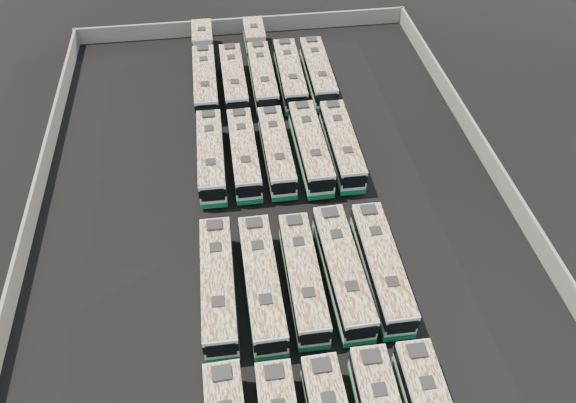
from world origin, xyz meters
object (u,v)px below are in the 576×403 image
(bus_midfront_right, at_px, (343,271))
(bus_back_far_left, at_px, (205,67))
(bus_midback_left, at_px, (244,154))
(bus_midback_far_right, at_px, (342,145))
(bus_midfront_far_left, at_px, (218,285))
(bus_midback_center, at_px, (276,151))
(bus_back_far_right, at_px, (318,73))
(bus_midfront_left, at_px, (262,283))
(bus_midfront_center, at_px, (303,277))
(bus_midback_far_left, at_px, (211,156))
(bus_midfront_far_right, at_px, (382,267))
(bus_back_right, at_px, (290,75))
(bus_back_left, at_px, (234,80))
(bus_back_center, at_px, (260,63))
(bus_midback_right, at_px, (310,147))

(bus_midfront_right, xyz_separation_m, bus_back_far_left, (-10.10, 32.93, -0.01))
(bus_midback_left, relative_size, bus_midback_far_right, 0.99)
(bus_midfront_far_left, distance_m, bus_midback_center, 17.39)
(bus_midfront_far_left, bearing_deg, bus_back_far_left, 90.79)
(bus_back_far_right, bearing_deg, bus_back_far_left, 167.65)
(bus_midfront_left, height_order, bus_midfront_center, bus_midfront_left)
(bus_midback_far_left, height_order, bus_back_far_left, bus_back_far_left)
(bus_midfront_far_right, bearing_deg, bus_midfront_right, -179.97)
(bus_midfront_far_right, bearing_deg, bus_midback_far_left, 129.95)
(bus_midfront_center, bearing_deg, bus_midback_far_right, 68.11)
(bus_midfront_right, distance_m, bus_back_right, 29.72)
(bus_midback_far_left, xyz_separation_m, bus_back_left, (3.24, 13.55, 0.01))
(bus_midfront_left, bearing_deg, bus_back_far_right, 70.99)
(bus_midfront_center, xyz_separation_m, bus_midfront_far_right, (6.59, 0.12, 0.04))
(bus_midfront_far_left, relative_size, bus_back_right, 0.99)
(bus_midfront_center, relative_size, bus_midback_left, 1.00)
(bus_back_far_left, relative_size, bus_back_center, 1.01)
(bus_midback_far_left, distance_m, bus_midback_far_right, 13.34)
(bus_midfront_right, distance_m, bus_midfront_far_right, 3.28)
(bus_midfront_center, distance_m, bus_midback_far_right, 17.50)
(bus_midfront_center, bearing_deg, bus_back_far_left, 101.94)
(bus_midfront_center, xyz_separation_m, bus_back_center, (-0.06, 33.11, 0.04))
(bus_midfront_center, bearing_deg, bus_back_left, 97.00)
(bus_midfront_far_left, distance_m, bus_midfront_right, 10.15)
(bus_back_right, bearing_deg, bus_midback_far_left, -125.19)
(bus_midback_far_right, height_order, bus_back_center, bus_back_center)
(bus_midfront_center, height_order, bus_back_far_right, bus_back_far_right)
(bus_midback_far_left, height_order, bus_midback_center, bus_midback_far_left)
(bus_midback_center, distance_m, bus_midback_right, 3.51)
(bus_midback_center, distance_m, bus_back_left, 14.03)
(bus_midfront_right, height_order, bus_midback_far_left, bus_midfront_right)
(bus_midback_center, relative_size, bus_back_left, 0.98)
(bus_back_right, bearing_deg, bus_midback_far_right, -75.03)
(bus_midfront_center, relative_size, bus_midback_far_left, 0.99)
(bus_midfront_center, bearing_deg, bus_back_center, 90.43)
(bus_midfront_center, bearing_deg, bus_midback_left, 102.25)
(bus_midfront_far_right, xyz_separation_m, bus_midback_left, (-10.01, 16.10, -0.04))
(bus_midfront_center, distance_m, bus_back_right, 30.04)
(bus_midfront_right, xyz_separation_m, bus_back_far_right, (3.32, 29.82, -0.01))
(bus_midfront_right, bearing_deg, bus_back_left, 101.78)
(bus_midback_right, bearing_deg, bus_back_far_right, 76.17)
(bus_back_center, bearing_deg, bus_midfront_left, -95.57)
(bus_midback_right, height_order, bus_back_far_right, bus_midback_right)
(bus_midfront_left, height_order, bus_midfront_far_right, bus_midfront_left)
(bus_midfront_far_right, xyz_separation_m, bus_midback_far_right, (0.03, 16.07, -0.02))
(bus_midfront_left, xyz_separation_m, bus_back_far_left, (-3.43, 33.22, -0.01))
(bus_midback_right, bearing_deg, bus_midfront_right, -90.73)
(bus_back_center, xyz_separation_m, bus_back_right, (3.27, -3.25, 0.03))
(bus_midback_left, relative_size, bus_back_left, 0.98)
(bus_back_center, distance_m, bus_back_far_right, 7.39)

